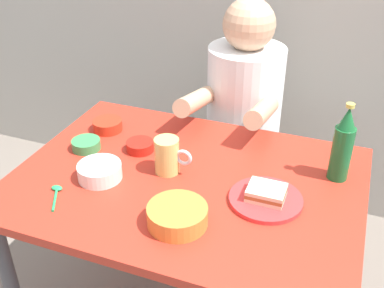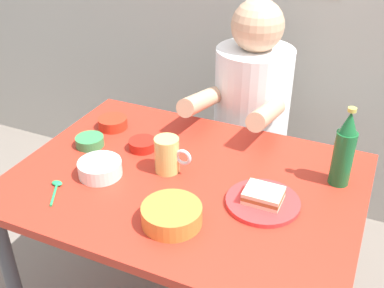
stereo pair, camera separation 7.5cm
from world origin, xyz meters
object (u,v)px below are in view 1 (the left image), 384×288
(plate_orange, at_px, (266,199))
(beer_bottle, at_px, (343,146))
(beer_mug, at_px, (168,156))
(sandwich, at_px, (266,193))
(dining_table, at_px, (187,201))
(rice_bowl_white, at_px, (100,171))
(person_seated, at_px, (244,95))
(stool, at_px, (239,175))

(plate_orange, bearing_deg, beer_bottle, 47.59)
(beer_mug, bearing_deg, plate_orange, -7.26)
(plate_orange, relative_size, beer_mug, 1.75)
(sandwich, relative_size, beer_mug, 0.87)
(dining_table, relative_size, rice_bowl_white, 7.86)
(dining_table, distance_m, beer_bottle, 0.53)
(person_seated, bearing_deg, rice_bowl_white, -111.26)
(stool, bearing_deg, rice_bowl_white, -110.96)
(stool, relative_size, plate_orange, 2.05)
(plate_orange, height_order, beer_mug, beer_mug)
(dining_table, xyz_separation_m, person_seated, (0.02, 0.62, 0.12))
(sandwich, xyz_separation_m, rice_bowl_white, (-0.52, -0.07, -0.00))
(beer_bottle, bearing_deg, rice_bowl_white, -158.99)
(person_seated, relative_size, sandwich, 6.54)
(stool, distance_m, plate_orange, 0.81)
(sandwich, bearing_deg, rice_bowl_white, -172.50)
(stool, xyz_separation_m, beer_mug, (-0.09, -0.61, 0.45))
(person_seated, xyz_separation_m, rice_bowl_white, (-0.28, -0.71, 0.00))
(beer_mug, xyz_separation_m, rice_bowl_white, (-0.19, -0.11, -0.03))
(dining_table, bearing_deg, person_seated, 88.20)
(dining_table, bearing_deg, stool, 88.23)
(person_seated, bearing_deg, stool, 90.00)
(plate_orange, relative_size, sandwich, 2.00)
(beer_mug, bearing_deg, sandwich, -7.26)
(dining_table, relative_size, beer_bottle, 4.20)
(sandwich, bearing_deg, stool, 110.36)
(sandwich, distance_m, beer_bottle, 0.29)
(beer_mug, distance_m, rice_bowl_white, 0.22)
(person_seated, distance_m, sandwich, 0.69)
(plate_orange, height_order, rice_bowl_white, rice_bowl_white)
(plate_orange, xyz_separation_m, rice_bowl_white, (-0.52, -0.07, 0.02))
(sandwich, distance_m, rice_bowl_white, 0.53)
(stool, xyz_separation_m, beer_bottle, (0.43, -0.45, 0.51))
(sandwich, xyz_separation_m, beer_mug, (-0.33, 0.04, 0.03))
(plate_orange, bearing_deg, sandwich, -90.00)
(dining_table, relative_size, beer_mug, 8.73)
(dining_table, distance_m, beer_mug, 0.17)
(dining_table, xyz_separation_m, sandwich, (0.26, -0.03, 0.13))
(person_seated, distance_m, plate_orange, 0.69)
(rice_bowl_white, bearing_deg, sandwich, 7.50)
(person_seated, xyz_separation_m, beer_mug, (-0.09, -0.60, 0.03))
(person_seated, bearing_deg, beer_mug, -98.49)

